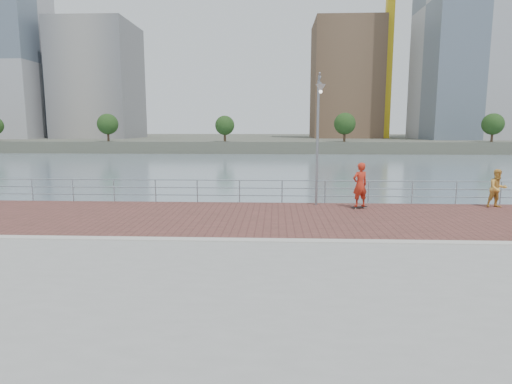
{
  "coord_description": "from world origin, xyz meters",
  "views": [
    {
      "loc": [
        0.7,
        -13.33,
        3.66
      ],
      "look_at": [
        0.0,
        2.0,
        1.3
      ],
      "focal_mm": 30.0,
      "sensor_mm": 36.0,
      "label": 1
    }
  ],
  "objects_px": {
    "street_lamp": "(319,117)",
    "bystander": "(498,189)",
    "skateboarder": "(360,185)",
    "guardrail": "(261,189)"
  },
  "relations": [
    {
      "from": "guardrail",
      "to": "street_lamp",
      "type": "bearing_deg",
      "value": -19.36
    },
    {
      "from": "street_lamp",
      "to": "skateboarder",
      "type": "xyz_separation_m",
      "value": [
        1.85,
        -0.4,
        -2.99
      ]
    },
    {
      "from": "skateboarder",
      "to": "bystander",
      "type": "relative_size",
      "value": 1.14
    },
    {
      "from": "street_lamp",
      "to": "bystander",
      "type": "height_order",
      "value": "street_lamp"
    },
    {
      "from": "skateboarder",
      "to": "bystander",
      "type": "bearing_deg",
      "value": 162.66
    },
    {
      "from": "street_lamp",
      "to": "skateboarder",
      "type": "relative_size",
      "value": 2.9
    },
    {
      "from": "guardrail",
      "to": "street_lamp",
      "type": "xyz_separation_m",
      "value": [
        2.62,
        -0.92,
        3.39
      ]
    },
    {
      "from": "bystander",
      "to": "guardrail",
      "type": "bearing_deg",
      "value": 169.47
    },
    {
      "from": "skateboarder",
      "to": "bystander",
      "type": "xyz_separation_m",
      "value": [
        6.25,
        0.53,
        -0.21
      ]
    },
    {
      "from": "street_lamp",
      "to": "guardrail",
      "type": "bearing_deg",
      "value": 160.64
    }
  ]
}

